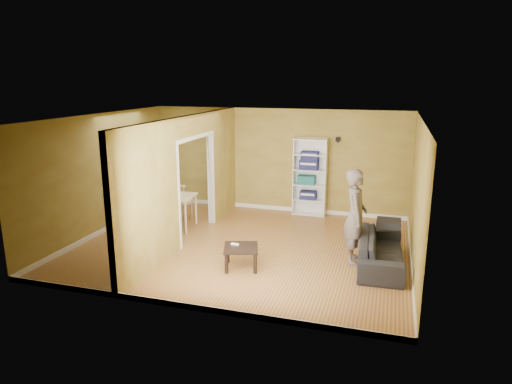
% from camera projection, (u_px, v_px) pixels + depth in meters
% --- Properties ---
extents(room_shell, '(6.50, 6.50, 6.50)m').
position_uv_depth(room_shell, '(243.00, 184.00, 8.99)').
color(room_shell, olive).
rests_on(room_shell, ground).
extents(partition, '(0.22, 5.50, 2.60)m').
position_uv_depth(partition, '(188.00, 180.00, 9.32)').
color(partition, '#A59A47').
rests_on(partition, ground).
extents(wall_speaker, '(0.10, 0.10, 0.10)m').
position_uv_depth(wall_speaker, '(338.00, 139.00, 10.92)').
color(wall_speaker, black).
rests_on(wall_speaker, room_shell).
extents(sofa, '(2.01, 0.92, 0.75)m').
position_uv_depth(sofa, '(381.00, 246.00, 8.25)').
color(sofa, '#2F2F32').
rests_on(sofa, ground).
extents(person, '(0.81, 0.66, 2.06)m').
position_uv_depth(person, '(356.00, 208.00, 8.27)').
color(person, slate).
rests_on(person, ground).
extents(bookshelf, '(0.81, 0.35, 1.92)m').
position_uv_depth(bookshelf, '(310.00, 177.00, 11.24)').
color(bookshelf, white).
rests_on(bookshelf, ground).
extents(paper_box_navy_a, '(0.40, 0.26, 0.20)m').
position_uv_depth(paper_box_navy_a, '(308.00, 195.00, 11.32)').
color(paper_box_navy_a, navy).
rests_on(paper_box_navy_a, bookshelf).
extents(paper_box_teal, '(0.42, 0.28, 0.22)m').
position_uv_depth(paper_box_teal, '(307.00, 180.00, 11.24)').
color(paper_box_teal, '#147B78').
rests_on(paper_box_teal, bookshelf).
extents(paper_box_navy_b, '(0.45, 0.29, 0.23)m').
position_uv_depth(paper_box_navy_b, '(309.00, 165.00, 11.13)').
color(paper_box_navy_b, navy).
rests_on(paper_box_navy_b, bookshelf).
extents(paper_box_navy_c, '(0.41, 0.27, 0.21)m').
position_uv_depth(paper_box_navy_c, '(310.00, 156.00, 11.08)').
color(paper_box_navy_c, navy).
rests_on(paper_box_navy_c, bookshelf).
extents(coffee_table, '(0.60, 0.60, 0.40)m').
position_uv_depth(coffee_table, '(241.00, 250.00, 8.15)').
color(coffee_table, black).
rests_on(coffee_table, ground).
extents(game_controller, '(0.14, 0.04, 0.03)m').
position_uv_depth(game_controller, '(235.00, 244.00, 8.23)').
color(game_controller, white).
rests_on(game_controller, coffee_table).
extents(dining_table, '(1.21, 0.80, 0.75)m').
position_uv_depth(dining_table, '(167.00, 199.00, 10.33)').
color(dining_table, beige).
rests_on(dining_table, ground).
extents(chair_left, '(0.54, 0.54, 0.90)m').
position_uv_depth(chair_left, '(139.00, 206.00, 10.52)').
color(chair_left, tan).
rests_on(chair_left, ground).
extents(chair_near, '(0.53, 0.53, 0.99)m').
position_uv_depth(chair_near, '(157.00, 213.00, 9.82)').
color(chair_near, tan).
rests_on(chair_near, ground).
extents(chair_far, '(0.44, 0.44, 0.90)m').
position_uv_depth(chair_far, '(183.00, 201.00, 10.96)').
color(chair_far, tan).
rests_on(chair_far, ground).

